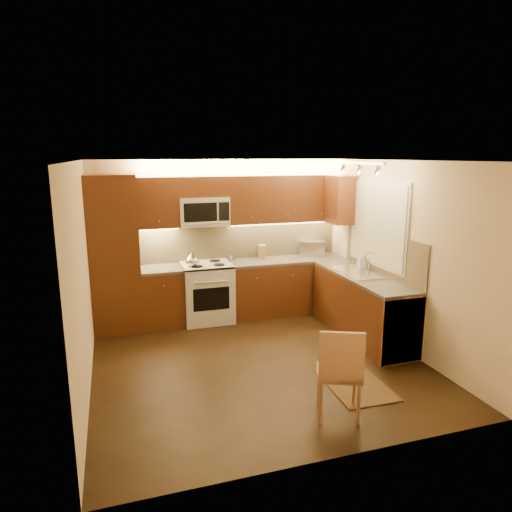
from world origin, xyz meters
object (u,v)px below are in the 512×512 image
object	(u,v)px
microwave	(203,211)
sink	(358,268)
kettle	(192,260)
toaster_oven	(311,248)
knife_block	(262,252)
soap_bottle	(361,261)
stove	(207,292)
dining_chair	(339,371)

from	to	relation	value
microwave	sink	size ratio (longest dim) A/B	0.88
sink	kettle	bearing A→B (deg)	155.85
microwave	kettle	size ratio (longest dim) A/B	3.44
microwave	toaster_oven	size ratio (longest dim) A/B	1.81
knife_block	soap_bottle	size ratio (longest dim) A/B	1.03
microwave	toaster_oven	world-z (taller)	microwave
stove	toaster_oven	world-z (taller)	toaster_oven
kettle	toaster_oven	size ratio (longest dim) A/B	0.53
kettle	toaster_oven	distance (m)	2.11
knife_block	soap_bottle	bearing A→B (deg)	-33.22
stove	toaster_oven	distance (m)	1.94
stove	sink	size ratio (longest dim) A/B	1.07
toaster_oven	sink	bearing A→B (deg)	-63.77
sink	toaster_oven	size ratio (longest dim) A/B	2.04
sink	knife_block	world-z (taller)	knife_block
stove	kettle	distance (m)	0.63
microwave	dining_chair	world-z (taller)	microwave
kettle	soap_bottle	xyz separation A→B (m)	(2.43, -0.78, -0.02)
toaster_oven	knife_block	xyz separation A→B (m)	(-0.88, 0.01, -0.01)
toaster_oven	knife_block	bearing A→B (deg)	-160.87
microwave	knife_block	world-z (taller)	microwave
kettle	microwave	bearing A→B (deg)	29.37
stove	soap_bottle	bearing A→B (deg)	-22.41
toaster_oven	stove	bearing A→B (deg)	-155.16
dining_chair	soap_bottle	bearing A→B (deg)	78.35
microwave	knife_block	xyz separation A→B (m)	(0.97, 0.04, -0.71)
stove	toaster_oven	size ratio (longest dim) A/B	2.19
toaster_oven	dining_chair	size ratio (longest dim) A/B	0.44
stove	microwave	world-z (taller)	microwave
stove	soap_bottle	world-z (taller)	soap_bottle
soap_bottle	kettle	bearing A→B (deg)	156.61
kettle	toaster_oven	bearing A→B (deg)	-8.61
microwave	knife_block	distance (m)	1.20
toaster_oven	knife_block	size ratio (longest dim) A/B	1.87
knife_block	soap_bottle	xyz separation A→B (m)	(1.21, -1.08, -0.00)
microwave	sink	bearing A→B (deg)	-32.21
microwave	knife_block	bearing A→B (deg)	2.52
stove	sink	xyz separation A→B (m)	(2.00, -1.12, 0.52)
knife_block	dining_chair	distance (m)	3.30
microwave	dining_chair	bearing A→B (deg)	-77.76
sink	soap_bottle	world-z (taller)	soap_bottle
microwave	knife_block	size ratio (longest dim) A/B	3.38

